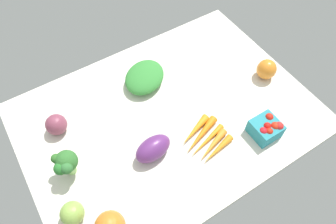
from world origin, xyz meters
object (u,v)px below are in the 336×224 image
(red_onion_center, at_px, (56,125))
(heirloom_tomato_green, at_px, (72,213))
(eggplant, at_px, (153,149))
(broccoli_head, at_px, (65,163))
(bell_pepper_orange, at_px, (267,69))
(berry_basket, at_px, (266,128))
(leafy_greens_clump, at_px, (145,77))
(carrot_bunch, at_px, (205,139))

(red_onion_center, xyz_separation_m, heirloom_tomato_green, (0.07, 0.31, -0.00))
(eggplant, xyz_separation_m, broccoli_head, (0.26, -0.08, 0.03))
(bell_pepper_orange, relative_size, berry_basket, 0.88)
(red_onion_center, relative_size, leafy_greens_clump, 0.41)
(red_onion_center, bearing_deg, leafy_greens_clump, -175.55)
(carrot_bunch, bearing_deg, eggplant, -17.11)
(broccoli_head, distance_m, carrot_bunch, 0.46)
(broccoli_head, distance_m, heirloom_tomato_green, 0.15)
(berry_basket, bearing_deg, heirloom_tomato_green, -7.16)
(broccoli_head, height_order, leafy_greens_clump, broccoli_head)
(berry_basket, bearing_deg, bell_pepper_orange, -132.06)
(red_onion_center, relative_size, berry_basket, 0.80)
(leafy_greens_clump, height_order, berry_basket, berry_basket)
(carrot_bunch, relative_size, heirloom_tomato_green, 2.43)
(broccoli_head, height_order, berry_basket, broccoli_head)
(carrot_bunch, xyz_separation_m, heirloom_tomato_green, (0.48, 0.00, 0.02))
(bell_pepper_orange, bearing_deg, broccoli_head, -1.68)
(carrot_bunch, distance_m, berry_basket, 0.21)
(heirloom_tomato_green, bearing_deg, broccoli_head, -107.97)
(leafy_greens_clump, bearing_deg, heirloom_tomato_green, 37.95)
(bell_pepper_orange, distance_m, red_onion_center, 0.81)
(eggplant, distance_m, heirloom_tomato_green, 0.31)
(broccoli_head, xyz_separation_m, berry_basket, (-0.63, 0.22, -0.04))
(bell_pepper_orange, height_order, leafy_greens_clump, bell_pepper_orange)
(bell_pepper_orange, xyz_separation_m, heirloom_tomato_green, (0.86, 0.11, -0.00))
(bell_pepper_orange, xyz_separation_m, carrot_bunch, (0.37, 0.11, -0.03))
(leafy_greens_clump, bearing_deg, eggplant, 65.29)
(red_onion_center, height_order, broccoli_head, broccoli_head)
(eggplant, bearing_deg, red_onion_center, 126.24)
(eggplant, bearing_deg, heirloom_tomato_green, -175.84)
(carrot_bunch, xyz_separation_m, berry_basket, (-0.19, 0.09, 0.02))
(heirloom_tomato_green, bearing_deg, eggplant, -169.85)
(eggplant, bearing_deg, berry_basket, -26.71)
(red_onion_center, distance_m, berry_basket, 0.72)
(bell_pepper_orange, bearing_deg, carrot_bunch, 16.87)
(bell_pepper_orange, height_order, red_onion_center, bell_pepper_orange)
(leafy_greens_clump, xyz_separation_m, heirloom_tomato_green, (0.44, 0.34, 0.01))
(red_onion_center, bearing_deg, carrot_bunch, 142.67)
(eggplant, height_order, berry_basket, eggplant)
(carrot_bunch, bearing_deg, bell_pepper_orange, -163.13)
(broccoli_head, bearing_deg, berry_basket, 160.52)
(berry_basket, bearing_deg, carrot_bunch, -23.83)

